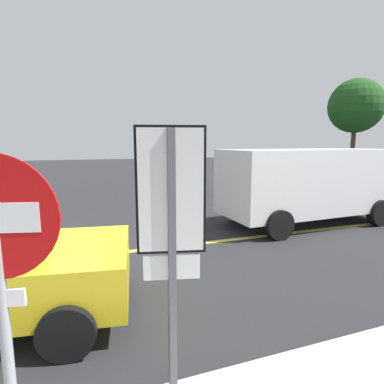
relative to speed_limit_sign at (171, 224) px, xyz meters
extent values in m
plane|color=#262628|center=(-1.58, 4.37, -1.76)|extent=(80.00, 80.00, 0.00)
cube|color=#E0D14C|center=(1.42, 4.37, -1.76)|extent=(28.00, 0.16, 0.01)
cylinder|color=gray|center=(-1.13, -0.22, -0.61)|extent=(0.07, 0.07, 2.30)
cube|color=white|center=(-1.13, -0.22, -0.30)|extent=(0.28, 0.09, 0.11)
cube|color=#4C4C51|center=(0.00, 0.00, -0.51)|extent=(0.06, 0.06, 2.50)
cube|color=white|center=(0.00, 0.00, 0.26)|extent=(0.49, 0.14, 0.95)
cube|color=black|center=(0.00, 0.00, 0.26)|extent=(0.53, 0.14, 0.99)
cube|color=white|center=(0.00, 0.00, -0.35)|extent=(0.44, 0.12, 0.20)
cube|color=white|center=(5.60, 5.10, -0.47)|extent=(5.28, 2.21, 1.82)
cube|color=black|center=(7.68, 5.18, -0.07)|extent=(0.24, 1.85, 0.80)
cylinder|color=black|center=(7.32, 6.17, -1.38)|extent=(0.77, 0.29, 0.76)
cylinder|color=black|center=(7.41, 4.17, -1.38)|extent=(0.77, 0.29, 0.76)
cylinder|color=black|center=(3.79, 6.02, -1.38)|extent=(0.77, 0.29, 0.76)
cylinder|color=black|center=(3.87, 4.03, -1.38)|extent=(0.77, 0.29, 0.76)
cube|color=#236B3D|center=(11.30, 7.20, -1.10)|extent=(4.62, 2.13, 0.68)
cube|color=black|center=(11.08, 7.19, -0.43)|extent=(2.26, 1.77, 0.68)
cylinder|color=black|center=(9.72, 8.05, -1.44)|extent=(0.65, 0.26, 0.64)
cylinder|color=black|center=(9.82, 6.18, -1.44)|extent=(0.65, 0.26, 0.64)
cylinder|color=black|center=(-0.60, 3.01, -1.44)|extent=(0.67, 0.31, 0.64)
cylinder|color=black|center=(-0.89, 1.16, -1.44)|extent=(0.67, 0.31, 0.64)
cylinder|color=#513823|center=(13.67, 11.20, 0.03)|extent=(0.24, 0.24, 3.58)
sphere|color=#1E4C1C|center=(13.67, 11.20, 2.62)|extent=(2.93, 2.93, 2.93)
camera|label=1|loc=(-0.62, -2.25, 0.63)|focal=28.85mm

